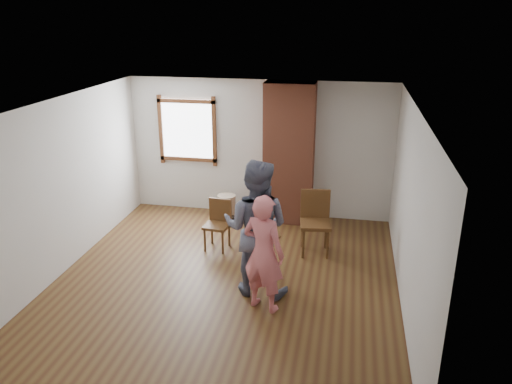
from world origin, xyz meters
TOP-DOWN VIEW (x-y plane):
  - ground at (0.00, 0.00)m, footprint 5.50×5.50m
  - room_shell at (-0.06, 0.61)m, footprint 5.04×5.52m
  - brick_chimney at (0.60, 2.50)m, footprint 0.90×0.50m
  - stoneware_crock at (-0.57, 2.40)m, footprint 0.40×0.40m
  - dark_pot at (-0.38, 2.08)m, footprint 0.18×0.18m
  - dining_chair_left at (-0.39, 1.12)m, footprint 0.43×0.43m
  - dining_chair_right at (1.20, 1.29)m, footprint 0.54×0.54m
  - side_table at (0.55, 0.50)m, footprint 0.40×0.40m
  - cake_plate at (0.55, 0.50)m, footprint 0.18×0.18m
  - cake_slice at (0.56, 0.50)m, footprint 0.08×0.07m
  - man at (0.49, -0.13)m, footprint 1.02×0.84m
  - person_pink at (0.67, -0.54)m, footprint 0.69×0.57m

SIDE VIEW (x-z plane):
  - ground at x=0.00m, z-range 0.00..0.00m
  - dark_pot at x=-0.38m, z-range 0.00..0.16m
  - stoneware_crock at x=-0.57m, z-range 0.00..0.45m
  - side_table at x=0.55m, z-range 0.10..0.70m
  - dining_chair_left at x=-0.39m, z-range 0.05..0.88m
  - dining_chair_right at x=1.20m, z-range 0.06..1.09m
  - cake_plate at x=0.55m, z-range 0.60..0.61m
  - cake_slice at x=0.56m, z-range 0.61..0.67m
  - person_pink at x=0.67m, z-range 0.00..1.62m
  - man at x=0.49m, z-range 0.00..1.95m
  - brick_chimney at x=0.60m, z-range 0.00..2.60m
  - room_shell at x=-0.06m, z-range 0.50..3.12m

